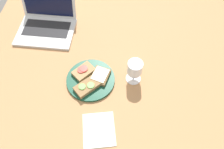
# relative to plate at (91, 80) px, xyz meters

# --- Properties ---
(wooden_table) EXTENTS (1.40, 1.40, 0.03)m
(wooden_table) POSITION_rel_plate_xyz_m (0.07, 0.03, -0.02)
(wooden_table) COLOR #B27F51
(wooden_table) RESTS_ON ground
(plate) EXTENTS (0.24, 0.24, 0.01)m
(plate) POSITION_rel_plate_xyz_m (0.00, 0.00, 0.00)
(plate) COLOR #144733
(plate) RESTS_ON wooden_table
(sandwich_with_cheese) EXTENTS (0.10, 0.11, 0.02)m
(sandwich_with_cheese) POSITION_rel_plate_xyz_m (0.05, 0.02, 0.02)
(sandwich_with_cheese) COLOR brown
(sandwich_with_cheese) RESTS_ON plate
(sandwich_with_tomato) EXTENTS (0.12, 0.12, 0.03)m
(sandwich_with_tomato) POSITION_rel_plate_xyz_m (-0.04, 0.03, 0.02)
(sandwich_with_tomato) COLOR #A88456
(sandwich_with_tomato) RESTS_ON plate
(sandwich_with_cucumber) EXTENTS (0.13, 0.13, 0.03)m
(sandwich_with_cucumber) POSITION_rel_plate_xyz_m (-0.01, -0.05, 0.02)
(sandwich_with_cucumber) COLOR #937047
(sandwich_with_cucumber) RESTS_ON plate
(wine_glass) EXTENTS (0.07, 0.07, 0.13)m
(wine_glass) POSITION_rel_plate_xyz_m (0.21, 0.03, 0.08)
(wine_glass) COLOR white
(wine_glass) RESTS_ON wooden_table
(laptop) EXTENTS (0.32, 0.29, 0.21)m
(laptop) POSITION_rel_plate_xyz_m (-0.31, 0.34, 0.04)
(laptop) COLOR silver
(laptop) RESTS_ON wooden_table
(napkin) EXTENTS (0.17, 0.18, 0.00)m
(napkin) POSITION_rel_plate_xyz_m (0.08, -0.24, -0.00)
(napkin) COLOR white
(napkin) RESTS_ON wooden_table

